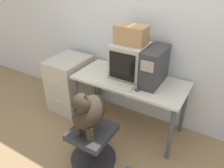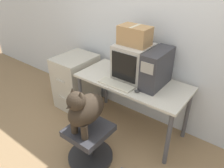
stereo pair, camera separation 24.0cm
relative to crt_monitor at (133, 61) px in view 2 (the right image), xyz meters
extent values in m
plane|color=#937551|center=(0.05, -0.40, -0.95)|extent=(12.00, 12.00, 0.00)
cube|color=silver|center=(0.05, 0.31, 0.35)|extent=(8.00, 0.05, 2.60)
cube|color=beige|center=(0.05, -0.08, -0.23)|extent=(1.39, 0.64, 0.03)
cylinder|color=#4C4C51|center=(-0.59, -0.35, -0.59)|extent=(0.05, 0.05, 0.71)
cylinder|color=#4C4C51|center=(0.70, -0.35, -0.59)|extent=(0.05, 0.05, 0.71)
cylinder|color=#4C4C51|center=(-0.59, 0.19, -0.59)|extent=(0.05, 0.05, 0.71)
cylinder|color=#4C4C51|center=(0.70, 0.19, -0.59)|extent=(0.05, 0.05, 0.71)
cube|color=#B7B2A8|center=(0.00, 0.00, 0.00)|extent=(0.40, 0.40, 0.42)
cube|color=black|center=(0.00, -0.20, 0.00)|extent=(0.33, 0.01, 0.33)
cube|color=#333338|center=(0.32, -0.01, 0.00)|extent=(0.19, 0.47, 0.43)
cube|color=#9E998E|center=(0.32, -0.25, 0.10)|extent=(0.15, 0.01, 0.12)
cube|color=beige|center=(-0.04, -0.30, -0.20)|extent=(0.44, 0.15, 0.02)
cube|color=beige|center=(-0.04, -0.30, -0.19)|extent=(0.40, 0.12, 0.00)
ellipsoid|color=#333333|center=(0.24, -0.28, -0.20)|extent=(0.06, 0.04, 0.03)
cylinder|color=#262628|center=(-0.02, -0.80, -0.93)|extent=(0.52, 0.52, 0.04)
cylinder|color=#262628|center=(-0.02, -0.80, -0.74)|extent=(0.05, 0.05, 0.34)
cube|color=#2D2D33|center=(-0.02, -0.80, -0.54)|extent=(0.42, 0.46, 0.07)
ellipsoid|color=#33281E|center=(-0.02, -0.81, -0.25)|extent=(0.26, 0.45, 0.31)
cylinder|color=#33281E|center=(-0.09, -0.94, -0.41)|extent=(0.07, 0.07, 0.17)
cylinder|color=#33281E|center=(0.05, -0.94, -0.41)|extent=(0.07, 0.07, 0.17)
sphere|color=#33281E|center=(-0.02, -0.94, -0.08)|extent=(0.19, 0.19, 0.19)
cone|color=black|center=(-0.02, -1.02, -0.09)|extent=(0.08, 0.09, 0.08)
cone|color=#33281E|center=(-0.07, -0.93, 0.00)|extent=(0.07, 0.07, 0.08)
cone|color=#33281E|center=(0.03, -0.93, 0.00)|extent=(0.07, 0.07, 0.08)
torus|color=blue|center=(-0.02, -0.91, -0.15)|extent=(0.13, 0.13, 0.02)
cube|color=#B7B2A3|center=(-0.93, -0.10, -0.55)|extent=(0.48, 0.59, 0.80)
cube|color=beige|center=(-0.93, -0.40, -0.41)|extent=(0.17, 0.01, 0.02)
cube|color=beige|center=(-0.93, -0.40, -0.69)|extent=(0.17, 0.01, 0.02)
cube|color=#A87F51|center=(0.00, 0.00, 0.32)|extent=(0.36, 0.22, 0.22)
cube|color=beige|center=(0.00, 0.00, 0.43)|extent=(0.04, 0.22, 0.00)
camera|label=1|loc=(1.07, -2.21, 1.07)|focal=35.00mm
camera|label=2|loc=(1.27, -2.07, 1.07)|focal=35.00mm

